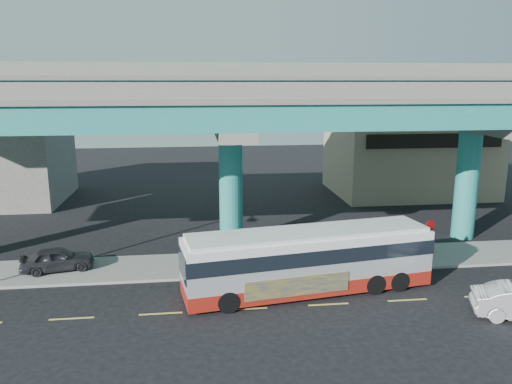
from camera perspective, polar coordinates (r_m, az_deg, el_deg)
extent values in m
plane|color=black|center=(24.57, -1.20, -12.92)|extent=(120.00, 120.00, 0.00)
cube|color=gray|center=(29.58, -2.30, -8.22)|extent=(70.00, 4.00, 0.15)
cube|color=#D8C64C|center=(24.87, -20.32, -13.40)|extent=(2.00, 0.12, 0.01)
cube|color=#D8C64C|center=(24.26, -10.83, -13.49)|extent=(2.00, 0.12, 0.01)
cube|color=#D8C64C|center=(24.29, -1.12, -13.21)|extent=(2.00, 0.12, 0.01)
cube|color=#D8C64C|center=(24.98, 8.27, -12.59)|extent=(2.00, 0.12, 0.01)
cube|color=#D8C64C|center=(26.26, 16.90, -11.73)|extent=(2.00, 0.12, 0.01)
cube|color=#D8C64C|center=(28.06, 24.53, -10.74)|extent=(2.00, 0.12, 0.01)
cylinder|color=teal|center=(31.89, -2.88, 0.13)|extent=(1.50, 1.50, 7.40)
cube|color=gray|center=(31.27, -2.96, 7.30)|extent=(2.00, 12.00, 0.60)
cube|color=gray|center=(34.68, -3.40, 9.31)|extent=(1.80, 5.00, 1.20)
cylinder|color=teal|center=(36.66, 22.92, 0.78)|extent=(1.50, 1.50, 7.40)
cube|color=gray|center=(36.12, 23.47, 7.00)|extent=(2.00, 12.00, 0.60)
cube|color=gray|center=(39.11, 21.00, 8.88)|extent=(1.80, 5.00, 1.20)
cube|color=teal|center=(27.71, -2.46, 8.70)|extent=(52.00, 5.00, 1.40)
cube|color=gray|center=(27.66, -2.47, 10.46)|extent=(52.00, 5.40, 0.30)
cube|color=gray|center=(25.16, -2.02, 11.50)|extent=(52.00, 0.25, 0.80)
cube|color=gray|center=(30.14, -2.88, 11.68)|extent=(52.00, 0.25, 0.80)
cube|color=teal|center=(34.63, -3.43, 11.46)|extent=(52.00, 5.00, 1.40)
cube|color=gray|center=(34.62, -3.45, 12.87)|extent=(52.00, 5.40, 0.30)
cube|color=gray|center=(32.14, -3.17, 13.87)|extent=(52.00, 0.25, 0.80)
cube|color=gray|center=(37.13, -3.72, 13.69)|extent=(52.00, 0.25, 0.80)
cube|color=tan|center=(49.89, 16.99, 3.90)|extent=(14.00, 10.00, 7.00)
cube|color=black|center=(45.05, 19.77, 5.52)|extent=(12.00, 0.25, 1.20)
cube|color=maroon|center=(26.03, 5.93, -10.07)|extent=(12.93, 4.59, 0.74)
cube|color=#ADADB2|center=(25.60, 5.99, -7.67)|extent=(12.93, 4.59, 1.58)
cube|color=black|center=(25.42, 6.02, -6.56)|extent=(12.99, 4.65, 0.74)
cube|color=silver|center=(25.24, 6.05, -5.31)|extent=(12.93, 4.59, 0.42)
cube|color=silver|center=(25.14, 6.06, -4.63)|extent=(12.49, 4.28, 0.21)
cube|color=black|center=(28.36, 18.07, -5.42)|extent=(0.43, 2.42, 1.27)
cube|color=black|center=(23.97, -8.40, -8.24)|extent=(0.43, 2.42, 1.27)
cube|color=navy|center=(24.34, 4.81, -10.70)|extent=(5.22, 0.85, 0.95)
cylinder|color=black|center=(23.77, -3.17, -12.44)|extent=(1.09, 0.47, 1.06)
cylinder|color=black|center=(25.95, -4.37, -10.24)|extent=(1.09, 0.47, 1.06)
cylinder|color=black|center=(26.33, 13.44, -10.21)|extent=(1.09, 0.47, 1.06)
cylinder|color=black|center=(28.31, 11.04, -8.45)|extent=(1.09, 0.47, 1.06)
cylinder|color=black|center=(26.99, 16.03, -9.78)|extent=(1.09, 0.47, 1.06)
cylinder|color=black|center=(28.93, 13.50, -8.10)|extent=(1.09, 0.47, 1.06)
imported|color=#2B2B2F|center=(30.32, -21.76, -7.12)|extent=(3.26, 4.60, 1.34)
cylinder|color=gray|center=(30.90, 19.09, -5.63)|extent=(0.06, 0.06, 2.26)
cylinder|color=#B20A0A|center=(30.57, 19.26, -3.73)|extent=(0.72, 0.35, 0.78)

